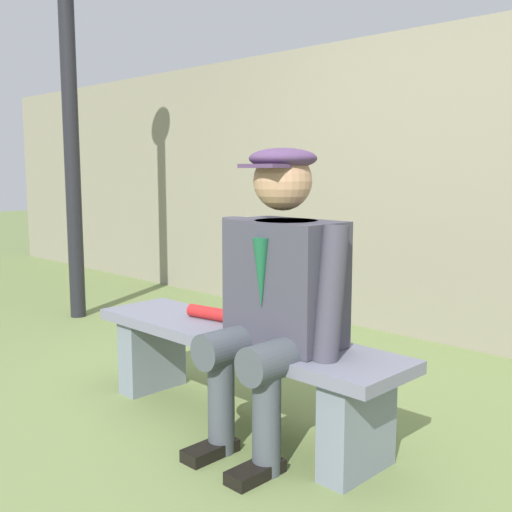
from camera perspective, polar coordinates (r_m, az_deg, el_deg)
name	(u,v)px	position (r m, az deg, el deg)	size (l,w,h in m)	color
ground_plane	(238,424)	(2.93, -1.63, -15.14)	(30.00, 30.00, 0.00)	olive
bench	(238,360)	(2.83, -1.65, -9.55)	(1.65, 0.40, 0.44)	slate
seated_man	(277,288)	(2.51, 1.95, -2.96)	(0.63, 0.56, 1.24)	#3D3C49
rolled_magazine	(214,314)	(2.98, -3.92, -5.33)	(0.06, 0.06, 0.29)	#B21E1E
stadium_wall	(455,187)	(4.30, 17.80, 6.03)	(12.00, 0.24, 2.07)	gray
lamp_post	(69,79)	(5.03, -16.83, 15.31)	(0.27, 0.27, 2.88)	black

